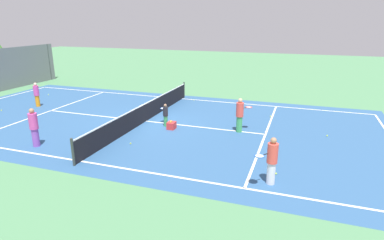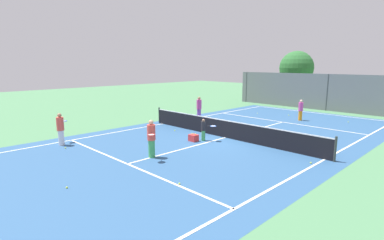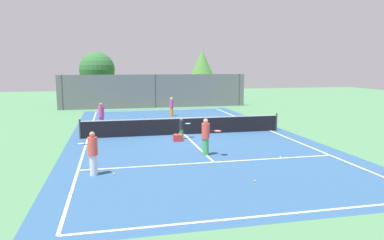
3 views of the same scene
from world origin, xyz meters
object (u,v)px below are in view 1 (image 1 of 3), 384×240
ball_crate (171,125)px  tennis_ball_2 (48,95)px  player_2 (272,160)px  player_0 (37,94)px  tennis_ball_4 (194,100)px  tennis_ball_7 (131,143)px  player_3 (34,127)px  tennis_ball_5 (270,116)px  tennis_ball_1 (327,136)px  tennis_ball_0 (276,174)px  player_4 (165,114)px  player_1 (240,115)px  tennis_ball_6 (1,110)px

ball_crate → tennis_ball_2: ball_crate is taller
player_2 → tennis_ball_2: (8.19, 16.75, -0.82)m
player_0 → ball_crate: player_0 is taller
tennis_ball_4 → tennis_ball_7: (-8.57, 0.03, 0.00)m
player_2 → tennis_ball_2: player_2 is taller
player_3 → tennis_ball_7: player_3 is taller
ball_crate → tennis_ball_5: ball_crate is taller
ball_crate → tennis_ball_1: size_ratio=6.94×
ball_crate → tennis_ball_0: 6.44m
tennis_ball_1 → tennis_ball_4: size_ratio=1.00×
ball_crate → tennis_ball_2: bearing=70.6°
player_4 → tennis_ball_7: size_ratio=17.98×
player_2 → tennis_ball_5: 8.05m
ball_crate → player_1: bearing=-78.0°
tennis_ball_2 → tennis_ball_7: bearing=-122.0°
player_0 → tennis_ball_0: (-4.68, -15.18, -0.75)m
player_3 → tennis_ball_6: size_ratio=25.85×
player_3 → tennis_ball_2: size_ratio=25.85×
tennis_ball_4 → player_4: bearing=-176.0°
tennis_ball_2 → tennis_ball_1: bearing=-97.9°
tennis_ball_5 → tennis_ball_6: (-4.10, 15.52, 0.00)m
tennis_ball_7 → tennis_ball_0: bearing=-97.7°
player_3 → tennis_ball_0: player_3 is taller
tennis_ball_0 → tennis_ball_7: bearing=82.3°
player_1 → player_3: bearing=121.0°
player_0 → tennis_ball_4: bearing=-61.8°
player_1 → ball_crate: bearing=102.0°
tennis_ball_7 → player_0: bearing=66.6°
tennis_ball_1 → tennis_ball_4: (4.61, 8.25, 0.00)m
tennis_ball_1 → tennis_ball_7: size_ratio=1.00×
player_2 → tennis_ball_1: (5.57, -2.05, -0.82)m
player_1 → tennis_ball_6: (-0.99, 14.34, -0.84)m
tennis_ball_7 → tennis_ball_4: bearing=-0.2°
tennis_ball_0 → tennis_ball_5: (7.21, 0.97, 0.00)m
tennis_ball_4 → tennis_ball_6: bearing=121.9°
player_0 → tennis_ball_2: bearing=31.8°
tennis_ball_0 → tennis_ball_5: size_ratio=1.00×
tennis_ball_2 → tennis_ball_7: size_ratio=1.00×
tennis_ball_1 → tennis_ball_5: (2.39, 2.89, 0.00)m
player_0 → player_4: player_0 is taller
player_2 → tennis_ball_6: player_2 is taller
player_3 → tennis_ball_7: (1.55, -3.75, -0.84)m
tennis_ball_1 → tennis_ball_7: 9.18m
tennis_ball_1 → tennis_ball_4: same height
tennis_ball_0 → tennis_ball_1: size_ratio=1.00×
player_3 → tennis_ball_5: player_3 is taller
player_4 → tennis_ball_4: size_ratio=17.98×
tennis_ball_5 → tennis_ball_4: bearing=67.5°
tennis_ball_2 → tennis_ball_4: bearing=-79.3°
player_0 → tennis_ball_5: size_ratio=23.04×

